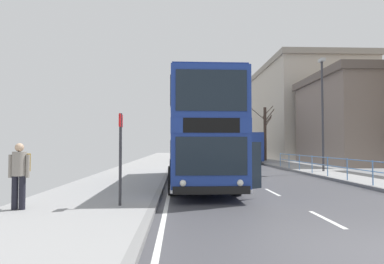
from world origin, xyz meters
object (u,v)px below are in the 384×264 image
at_px(background_bus_far_lane, 241,147).
at_px(bare_tree_far_00, 265,132).
at_px(background_building_02, 305,112).
at_px(bus_stop_sign_near, 120,148).
at_px(pedestrian_with_backpack, 20,171).
at_px(street_lamp_far_side, 322,105).
at_px(double_decker_bus_main, 198,135).

xyz_separation_m(background_bus_far_lane, bare_tree_far_00, (2.93, 1.48, 1.64)).
relative_size(background_bus_far_lane, background_building_02, 0.53).
distance_m(bus_stop_sign_near, background_building_02, 42.23).
height_order(pedestrian_with_backpack, street_lamp_far_side, street_lamp_far_side).
bearing_deg(bus_stop_sign_near, double_decker_bus_main, 67.36).
xyz_separation_m(street_lamp_far_side, background_building_02, (8.33, 25.17, 2.09)).
bearing_deg(background_bus_far_lane, double_decker_bus_main, -105.74).
bearing_deg(pedestrian_with_backpack, bus_stop_sign_near, 11.03).
distance_m(background_bus_far_lane, bare_tree_far_00, 3.67).
xyz_separation_m(double_decker_bus_main, background_bus_far_lane, (5.72, 20.30, -0.64)).
xyz_separation_m(double_decker_bus_main, bus_stop_sign_near, (-2.51, -6.01, -0.57)).
relative_size(double_decker_bus_main, background_building_02, 0.59).
bearing_deg(bare_tree_far_00, bus_stop_sign_near, -111.88).
distance_m(double_decker_bus_main, bare_tree_far_00, 23.46).
height_order(double_decker_bus_main, street_lamp_far_side, street_lamp_far_side).
distance_m(street_lamp_far_side, background_building_02, 26.59).
relative_size(background_bus_far_lane, pedestrian_with_backpack, 5.70).
distance_m(background_bus_far_lane, bus_stop_sign_near, 27.57).
height_order(street_lamp_far_side, background_building_02, background_building_02).
height_order(bus_stop_sign_near, bare_tree_far_00, bare_tree_far_00).
distance_m(double_decker_bus_main, bus_stop_sign_near, 6.54).
relative_size(double_decker_bus_main, bus_stop_sign_near, 4.26).
bearing_deg(pedestrian_with_backpack, street_lamp_far_side, 43.20).
bearing_deg(bare_tree_far_00, background_bus_far_lane, -153.23).
bearing_deg(pedestrian_with_backpack, background_building_02, 60.07).
distance_m(bus_stop_sign_near, bare_tree_far_00, 29.99).
distance_m(background_bus_far_lane, pedestrian_with_backpack, 28.88).
bearing_deg(bare_tree_far_00, pedestrian_with_backpack, -115.80).
bearing_deg(background_building_02, bus_stop_sign_near, -117.29).
bearing_deg(pedestrian_with_backpack, double_decker_bus_main, 52.33).
relative_size(double_decker_bus_main, background_bus_far_lane, 1.11).
xyz_separation_m(pedestrian_with_backpack, street_lamp_far_side, (13.43, 12.61, 3.25)).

